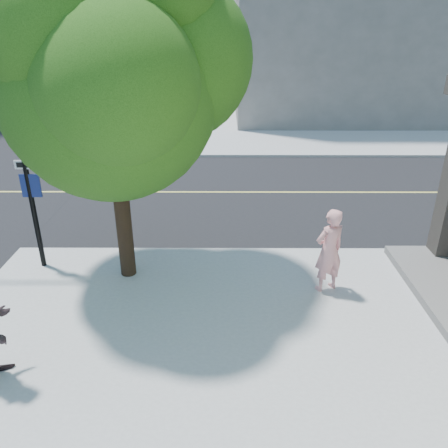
{
  "coord_description": "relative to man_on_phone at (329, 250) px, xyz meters",
  "views": [
    {
      "loc": [
        4.36,
        -10.15,
        5.4
      ],
      "look_at": [
        4.32,
        -1.09,
        1.3
      ],
      "focal_mm": 35.32,
      "sensor_mm": 36.0,
      "label": 1
    }
  ],
  "objects": [
    {
      "name": "road_ew",
      "position": [
        -6.54,
        6.41,
        -1.05
      ],
      "size": [
        140.0,
        9.0,
        0.01
      ],
      "primitive_type": "cube",
      "color": "black",
      "rests_on": "ground"
    },
    {
      "name": "ground",
      "position": [
        -6.54,
        1.91,
        -1.06
      ],
      "size": [
        140.0,
        140.0,
        0.0
      ],
      "primitive_type": "plane",
      "color": "black",
      "rests_on": "ground"
    },
    {
      "name": "street_tree",
      "position": [
        -4.33,
        0.65,
        3.63
      ],
      "size": [
        5.33,
        4.85,
        7.08
      ],
      "rotation": [
        0.0,
        0.0,
        -0.01
      ],
      "color": "black",
      "rests_on": "sidewalk_se"
    },
    {
      "name": "man_on_phone",
      "position": [
        0.0,
        0.0,
        0.0
      ],
      "size": [
        0.81,
        0.7,
        1.88
      ],
      "primitive_type": "imported",
      "rotation": [
        0.0,
        0.0,
        3.57
      ],
      "color": "pink",
      "rests_on": "sidewalk_se"
    },
    {
      "name": "sidewalk_ne",
      "position": [
        6.96,
        23.41,
        -1.0
      ],
      "size": [
        29.0,
        25.0,
        0.12
      ],
      "primitive_type": "cube",
      "color": "#AAAAAA",
      "rests_on": "ground"
    }
  ]
}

